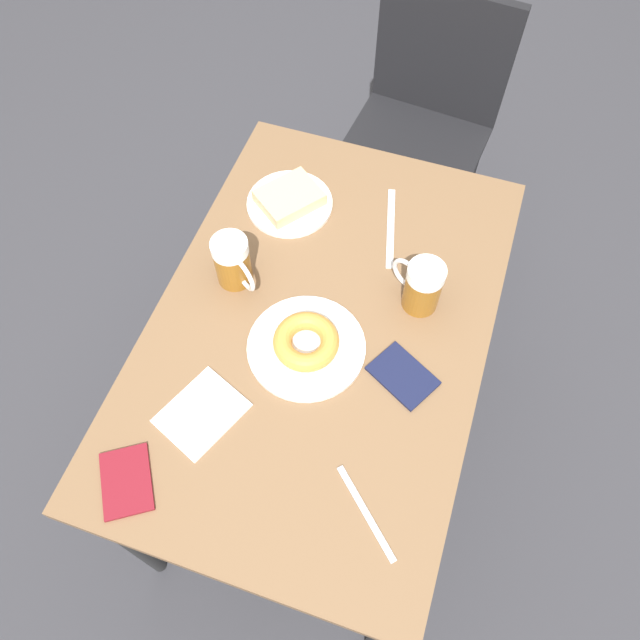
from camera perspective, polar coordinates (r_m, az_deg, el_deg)
The scene contains 12 objects.
ground_plane at distance 1.94m, azimuth 0.00°, elevation -10.91°, with size 8.00×8.00×0.00m, color #333338.
table at distance 1.35m, azimuth 0.00°, elevation -1.81°, with size 0.69×1.04×0.71m.
chair at distance 2.00m, azimuth 9.62°, elevation 18.30°, with size 0.44×0.44×0.86m.
plate_with_cake at distance 1.47m, azimuth -2.80°, elevation 10.87°, with size 0.20×0.20×0.04m.
plate_with_donut at distance 1.25m, azimuth -1.27°, elevation -2.22°, with size 0.24×0.24×0.05m.
beer_mug_left at distance 1.29m, azimuth 9.30°, elevation 3.11°, with size 0.11×0.08×0.12m.
beer_mug_center at distance 1.32m, azimuth -7.95°, elevation 5.27°, with size 0.11×0.09×0.12m.
napkin_folded at distance 1.23m, azimuth -10.76°, elevation -8.35°, with size 0.17×0.19×0.00m.
fork at distance 1.15m, azimuth 4.21°, elevation -17.17°, with size 0.15×0.14×0.00m.
knife at distance 1.45m, azimuth 6.47°, elevation 8.39°, with size 0.07×0.22×0.00m.
passport_near_edge at distance 1.25m, azimuth 7.58°, elevation -5.06°, with size 0.15×0.14×0.01m.
passport_far_edge at distance 1.21m, azimuth -17.28°, elevation -13.91°, with size 0.14×0.15×0.01m.
Camera 1 is at (0.21, -0.61, 1.83)m, focal length 35.00 mm.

